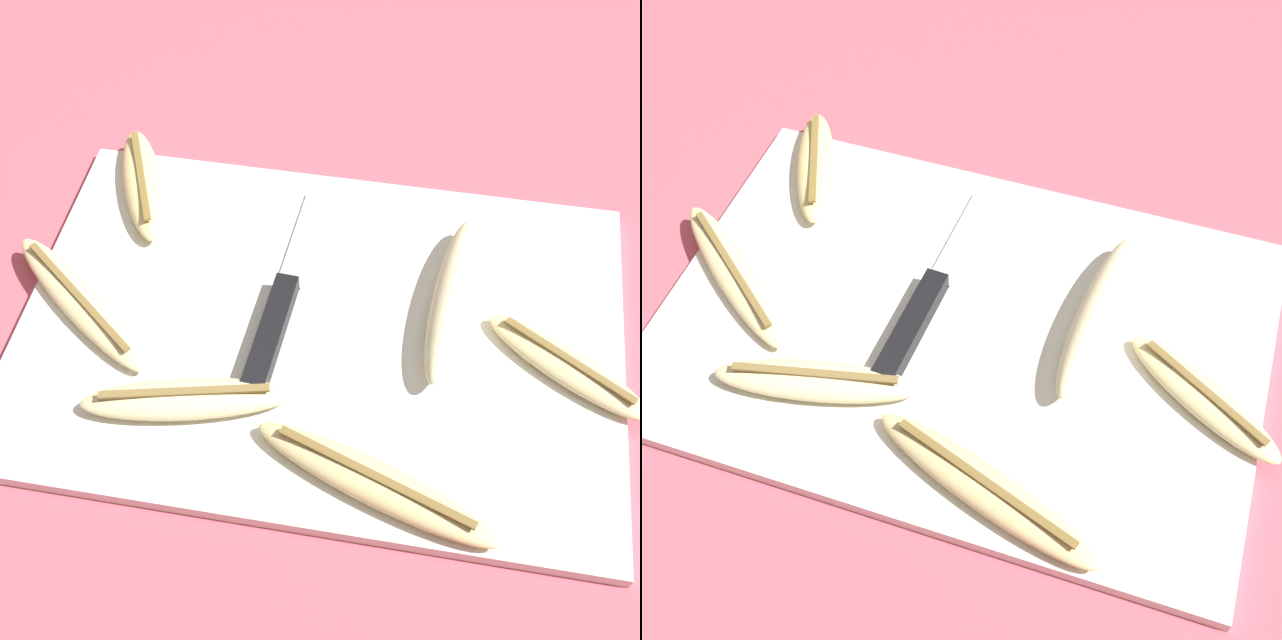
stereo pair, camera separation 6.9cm
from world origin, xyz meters
TOP-DOWN VIEW (x-y plane):
  - ground_plane at (0.00, 0.00)m, footprint 4.00×4.00m
  - cutting_board at (0.00, 0.00)m, footprint 0.51×0.36m
  - knife at (-0.04, -0.00)m, footprint 0.03×0.23m
  - banana_spotted_left at (0.07, -0.14)m, footprint 0.20×0.10m
  - banana_ripe_center at (-0.21, -0.01)m, footprint 0.17×0.15m
  - banana_mellow_near at (0.21, -0.01)m, footprint 0.15×0.11m
  - banana_golden_short at (-0.19, 0.13)m, footprint 0.09×0.15m
  - banana_cream_curved at (0.11, 0.04)m, footprint 0.05×0.18m
  - banana_soft_right at (-0.09, -0.10)m, footprint 0.17×0.07m

SIDE VIEW (x-z plane):
  - ground_plane at x=0.00m, z-range 0.00..0.00m
  - cutting_board at x=0.00m, z-range 0.00..0.01m
  - knife at x=-0.04m, z-range 0.01..0.03m
  - banana_ripe_center at x=-0.21m, z-range 0.01..0.03m
  - banana_mellow_near at x=0.21m, z-range 0.01..0.03m
  - banana_spotted_left at x=0.07m, z-range 0.01..0.03m
  - banana_soft_right at x=-0.09m, z-range 0.01..0.03m
  - banana_golden_short at x=-0.19m, z-range 0.01..0.03m
  - banana_cream_curved at x=0.11m, z-range 0.01..0.05m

